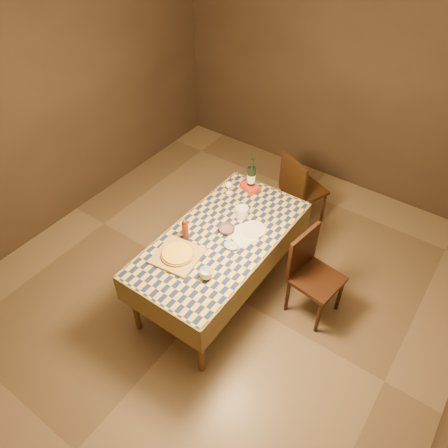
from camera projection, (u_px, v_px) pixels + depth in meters
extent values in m
plane|color=brown|center=(221.00, 290.00, 4.56)|extent=(5.00, 5.00, 0.00)
plane|color=white|center=(219.00, 17.00, 2.72)|extent=(5.00, 5.00, 0.00)
cube|color=#34271D|center=(344.00, 81.00, 5.14)|extent=(4.50, 0.10, 2.70)
cube|color=#34271D|center=(47.00, 111.00, 4.59)|extent=(0.10, 5.00, 2.70)
cylinder|color=brown|center=(134.00, 303.00, 3.97)|extent=(0.06, 0.06, 0.75)
cylinder|color=brown|center=(200.00, 346.00, 3.65)|extent=(0.06, 0.06, 0.75)
cylinder|color=brown|center=(236.00, 207.00, 4.96)|extent=(0.06, 0.06, 0.75)
cylinder|color=brown|center=(295.00, 233.00, 4.64)|extent=(0.06, 0.06, 0.75)
cube|color=brown|center=(221.00, 240.00, 4.06)|extent=(0.90, 1.80, 0.03)
cube|color=olive|center=(221.00, 238.00, 4.04)|extent=(0.92, 1.82, 0.02)
cube|color=olive|center=(156.00, 314.00, 3.59)|extent=(0.94, 0.01, 0.30)
cube|color=olive|center=(270.00, 198.00, 4.69)|extent=(0.94, 0.01, 0.30)
cube|color=olive|center=(183.00, 229.00, 4.34)|extent=(0.01, 1.84, 0.30)
cube|color=olive|center=(263.00, 270.00, 3.94)|extent=(0.01, 1.84, 0.30)
cube|color=#A5884D|center=(178.00, 256.00, 3.85)|extent=(0.43, 0.43, 0.02)
cylinder|color=#946318|center=(177.00, 254.00, 3.83)|extent=(0.33, 0.33, 0.02)
cylinder|color=gold|center=(177.00, 253.00, 3.82)|extent=(0.30, 0.30, 0.01)
cylinder|color=#491511|center=(185.00, 232.00, 3.95)|extent=(0.06, 0.06, 0.19)
sphere|color=#491511|center=(185.00, 222.00, 3.87)|extent=(0.04, 0.04, 0.04)
imported|color=#5D454E|center=(226.00, 229.00, 4.08)|extent=(0.17, 0.17, 0.05)
cylinder|color=white|center=(228.00, 192.00, 4.52)|extent=(0.06, 0.06, 0.00)
cylinder|color=white|center=(229.00, 190.00, 4.49)|extent=(0.01, 0.01, 0.06)
sphere|color=white|center=(229.00, 185.00, 4.45)|extent=(0.07, 0.07, 0.07)
ellipsoid|color=#46080C|center=(229.00, 185.00, 4.45)|extent=(0.04, 0.04, 0.03)
cylinder|color=black|center=(251.00, 178.00, 4.49)|extent=(0.11, 0.11, 0.25)
cylinder|color=black|center=(252.00, 164.00, 4.37)|extent=(0.04, 0.04, 0.10)
cylinder|color=beige|center=(251.00, 178.00, 4.49)|extent=(0.12, 0.12, 0.09)
cylinder|color=silver|center=(242.00, 212.00, 4.22)|extent=(0.13, 0.13, 0.10)
cube|color=#AF2A17|center=(250.00, 187.00, 4.55)|extent=(0.22, 0.19, 0.05)
cylinder|color=silver|center=(253.00, 229.00, 4.11)|extent=(0.31, 0.31, 0.01)
imported|color=white|center=(206.00, 274.00, 3.65)|extent=(0.12, 0.12, 0.09)
cube|color=silver|center=(241.00, 235.00, 4.06)|extent=(0.32, 0.28, 0.00)
ellipsoid|color=#97AAC1|center=(231.00, 245.00, 3.93)|extent=(0.15, 0.12, 0.04)
cube|color=black|center=(304.00, 190.00, 5.07)|extent=(0.55, 0.55, 0.04)
cube|color=black|center=(293.00, 178.00, 4.82)|extent=(0.40, 0.20, 0.46)
cylinder|color=black|center=(323.00, 208.00, 5.19)|extent=(0.04, 0.04, 0.43)
cylinder|color=black|center=(304.00, 192.00, 5.41)|extent=(0.04, 0.04, 0.43)
cylinder|color=black|center=(300.00, 219.00, 5.05)|extent=(0.04, 0.04, 0.43)
cylinder|color=black|center=(281.00, 202.00, 5.27)|extent=(0.04, 0.04, 0.43)
cube|color=black|center=(317.00, 280.00, 4.08)|extent=(0.48, 0.48, 0.04)
cube|color=black|center=(303.00, 251.00, 4.01)|extent=(0.10, 0.42, 0.46)
cylinder|color=black|center=(318.00, 317.00, 4.05)|extent=(0.04, 0.04, 0.43)
cylinder|color=black|center=(340.00, 295.00, 4.24)|extent=(0.04, 0.04, 0.43)
cylinder|color=black|center=(287.00, 296.00, 4.23)|extent=(0.04, 0.04, 0.43)
cylinder|color=black|center=(309.00, 275.00, 4.42)|extent=(0.04, 0.04, 0.43)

